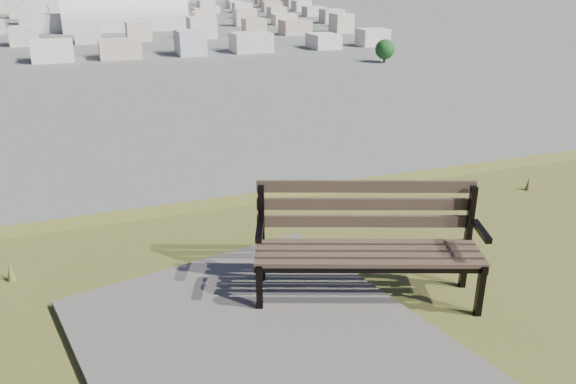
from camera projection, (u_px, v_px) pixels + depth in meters
name	position (u px, v px, depth m)	size (l,w,h in m)	color
park_bench	(367.00, 237.00, 4.91)	(2.03, 1.26, 1.02)	#49382A
gravel_patch	(286.00, 370.00, 4.10)	(2.54, 3.63, 0.07)	#6B645D
arena	(125.00, 18.00, 279.05)	(59.42, 25.73, 24.95)	beige
city_blocks	(77.00, 12.00, 356.05)	(395.00, 361.00, 7.00)	beige
city_trees	(23.00, 20.00, 281.24)	(406.52, 387.20, 9.98)	#35291A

